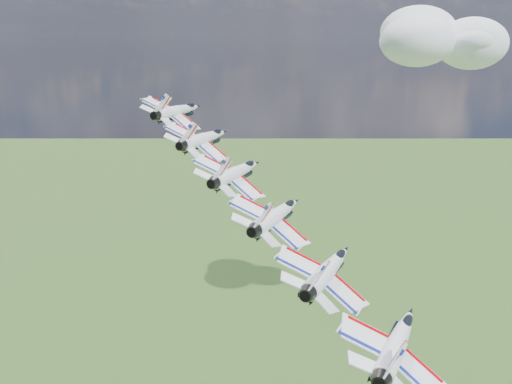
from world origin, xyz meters
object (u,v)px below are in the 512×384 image
(jet_2, at_px, (237,172))
(jet_3, at_px, (277,214))
(jet_5, at_px, (398,341))
(jet_1, at_px, (205,138))
(jet_0, at_px, (179,110))
(jet_4, at_px, (329,269))

(jet_2, distance_m, jet_3, 11.11)
(jet_3, bearing_deg, jet_5, -37.16)
(jet_1, distance_m, jet_3, 22.22)
(jet_1, height_order, jet_5, jet_1)
(jet_2, height_order, jet_3, jet_2)
(jet_0, xyz_separation_m, jet_1, (7.74, -7.44, -2.87))
(jet_4, distance_m, jet_5, 11.11)
(jet_4, height_order, jet_5, jet_4)
(jet_2, bearing_deg, jet_3, -37.16)
(jet_1, bearing_deg, jet_5, -37.16)
(jet_0, distance_m, jet_1, 11.11)
(jet_2, distance_m, jet_5, 33.33)
(jet_0, height_order, jet_3, jet_0)
(jet_3, xyz_separation_m, jet_4, (7.74, -7.44, -2.87))
(jet_2, bearing_deg, jet_1, 142.84)
(jet_5, bearing_deg, jet_3, 142.84)
(jet_4, bearing_deg, jet_0, 142.84)
(jet_0, xyz_separation_m, jet_5, (38.69, -37.18, -14.36))
(jet_1, relative_size, jet_5, 1.00)
(jet_4, relative_size, jet_5, 1.00)
(jet_0, relative_size, jet_1, 1.00)
(jet_1, distance_m, jet_5, 44.44)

